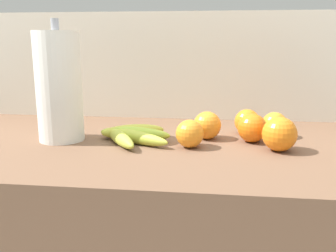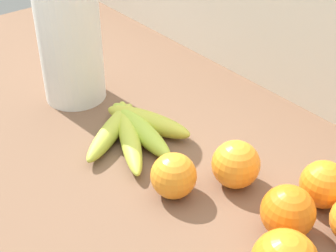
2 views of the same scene
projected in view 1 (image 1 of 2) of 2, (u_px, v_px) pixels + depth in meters
The scene contains 9 objects.
wall_back at pixel (160, 195), 1.38m from camera, with size 1.82×0.06×1.30m, color silver.
banana_bunch at pixel (131, 135), 0.98m from camera, with size 0.21×0.20×0.04m.
orange_back_right at pixel (252, 128), 0.97m from camera, with size 0.08×0.08×0.08m, color orange.
orange_back_left at pixel (207, 125), 1.00m from camera, with size 0.07×0.07×0.07m, color orange.
orange_center at pixel (190, 134), 0.92m from camera, with size 0.07×0.07×0.07m, color orange.
orange_far_right at pixel (247, 122), 1.05m from camera, with size 0.07×0.07×0.07m, color orange.
orange_right at pixel (274, 125), 1.02m from camera, with size 0.07×0.07×0.07m, color orange.
orange_front at pixel (280, 134), 0.89m from camera, with size 0.08×0.08×0.08m, color orange.
paper_towel_roll at pixel (59, 87), 0.97m from camera, with size 0.12×0.12×0.31m.
Camera 1 is at (0.19, -0.92, 1.21)m, focal length 39.90 mm.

